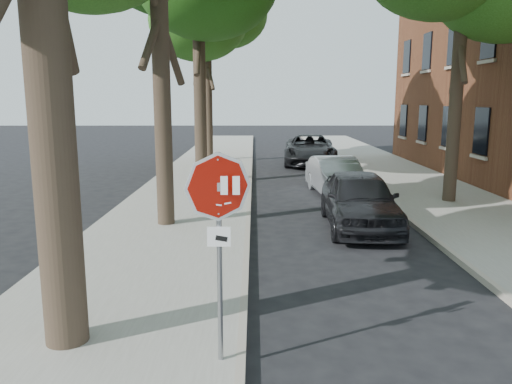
# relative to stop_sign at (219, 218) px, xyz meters

# --- Properties ---
(ground) EXTENTS (120.00, 120.00, 0.00)m
(ground) POSITION_rel_stop_sign_xyz_m (0.70, 0.03, -1.95)
(ground) COLOR black
(ground) RESTS_ON ground
(sidewalk_left) EXTENTS (4.00, 55.00, 0.12)m
(sidewalk_left) POSITION_rel_stop_sign_xyz_m (-1.80, 12.03, -1.89)
(sidewalk_left) COLOR gray
(sidewalk_left) RESTS_ON ground
(sidewalk_right) EXTENTS (4.00, 55.00, 0.12)m
(sidewalk_right) POSITION_rel_stop_sign_xyz_m (6.70, 12.03, -1.89)
(sidewalk_right) COLOR gray
(sidewalk_right) RESTS_ON ground
(curb_left) EXTENTS (0.12, 55.00, 0.13)m
(curb_left) POSITION_rel_stop_sign_xyz_m (0.25, 12.03, -1.88)
(curb_left) COLOR #9E9384
(curb_left) RESTS_ON ground
(curb_right) EXTENTS (0.12, 55.00, 0.13)m
(curb_right) POSITION_rel_stop_sign_xyz_m (4.65, 12.03, -1.88)
(curb_right) COLOR #9E9384
(curb_right) RESTS_ON ground
(stop_sign) EXTENTS (0.76, 0.34, 2.61)m
(stop_sign) POSITION_rel_stop_sign_xyz_m (0.00, 0.00, 0.00)
(stop_sign) COLOR gray
(stop_sign) RESTS_ON sidewalk_left
(tree_far) EXTENTS (5.29, 4.91, 9.33)m
(tree_far) POSITION_rel_stop_sign_xyz_m (-2.02, 21.14, 5.26)
(tree_far) COLOR black
(tree_far) RESTS_ON sidewalk_left
(car_a) EXTENTS (1.96, 4.48, 1.50)m
(car_a) POSITION_rel_stop_sign_xyz_m (3.17, 7.02, -1.20)
(car_a) COLOR black
(car_a) RESTS_ON ground
(car_b) EXTENTS (1.82, 4.19, 1.34)m
(car_b) POSITION_rel_stop_sign_xyz_m (3.30, 11.55, -1.28)
(car_b) COLOR #9A9CA2
(car_b) RESTS_ON ground
(car_d) EXTENTS (3.00, 5.73, 1.54)m
(car_d) POSITION_rel_stop_sign_xyz_m (3.30, 20.08, -1.18)
(car_d) COLOR black
(car_d) RESTS_ON ground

